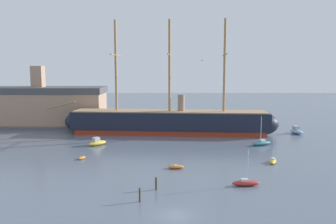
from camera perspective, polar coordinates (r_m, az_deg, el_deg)
name	(u,v)px	position (r m, az deg, el deg)	size (l,w,h in m)	color
ground_plane	(177,216)	(41.47, 1.49, -16.73)	(400.00, 400.00, 0.00)	slate
tall_ship	(171,122)	(89.24, 0.46, -1.59)	(60.42, 14.25, 29.05)	maroon
sailboat_foreground_right	(247,183)	(52.07, 12.93, -11.32)	(4.12, 1.43, 5.28)	#B22D28
dinghy_near_centre	(177,167)	(59.10, 1.51, -9.00)	(2.83, 1.41, 0.65)	orange
dinghy_mid_left	(83,158)	(67.03, -13.80, -7.33)	(1.48, 2.16, 0.47)	orange
sailboat_mid_right	(274,161)	(65.23, 17.16, -7.72)	(2.21, 3.62, 4.53)	gold
motorboat_alongside_bow	(99,142)	(77.85, -11.39, -4.93)	(4.37, 4.33, 1.82)	gold
sailboat_alongside_stern	(263,143)	(78.96, 15.39, -4.95)	(5.12, 3.56, 6.48)	#236670
motorboat_far_left	(80,128)	(98.90, -14.32, -2.55)	(2.30, 3.30, 1.28)	#B22D28
motorboat_far_right	(298,131)	(95.59, 20.64, -2.97)	(3.13, 5.10, 1.99)	#7FB2D6
motorboat_distant_centre	(175,124)	(100.99, 1.22, -1.97)	(4.40, 5.08, 2.02)	#7FB2D6
mooring_piling_nearest	(141,195)	(45.10, -4.47, -13.48)	(0.24, 0.24, 1.82)	#423323
mooring_piling_left_pair	(157,183)	(49.11, -1.76, -11.71)	(0.32, 0.32, 1.82)	#4C3D2D
dockside_warehouse_left	(43,106)	(107.70, -19.95, 0.87)	(39.76, 14.52, 17.53)	#565659
seagull_in_flight	(203,61)	(54.50, 5.78, 8.45)	(0.41, 1.38, 0.14)	silver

